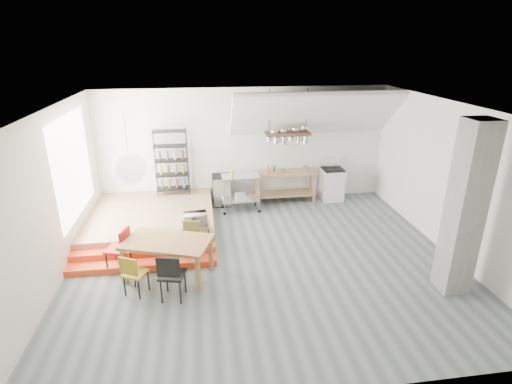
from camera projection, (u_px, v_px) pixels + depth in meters
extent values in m
plane|color=#556062|center=(264.00, 260.00, 8.47)|extent=(8.00, 8.00, 0.00)
cube|color=silver|center=(244.00, 146.00, 11.14)|extent=(8.00, 0.04, 3.20)
cube|color=silver|center=(51.00, 200.00, 7.37)|extent=(0.04, 7.00, 3.20)
cube|color=silver|center=(451.00, 180.00, 8.43)|extent=(0.04, 7.00, 3.20)
cube|color=white|center=(265.00, 108.00, 7.33)|extent=(8.00, 7.00, 0.02)
cube|color=white|center=(314.00, 114.00, 10.48)|extent=(4.40, 1.44, 1.32)
cube|color=white|center=(73.00, 166.00, 8.69)|extent=(0.02, 2.50, 2.20)
cube|color=olive|center=(152.00, 219.00, 9.92)|extent=(3.00, 3.00, 0.40)
cube|color=#ED461B|center=(143.00, 265.00, 8.16)|extent=(3.00, 0.35, 0.13)
cube|color=#ED461B|center=(145.00, 253.00, 8.46)|extent=(3.00, 0.35, 0.27)
cube|color=slate|center=(465.00, 210.00, 6.95)|extent=(0.50, 0.50, 3.20)
cube|color=olive|center=(285.00, 173.00, 11.22)|extent=(1.80, 0.60, 0.06)
cube|color=olive|center=(284.00, 193.00, 11.44)|extent=(1.70, 0.55, 0.04)
cube|color=olive|center=(310.00, 184.00, 11.69)|extent=(0.06, 0.06, 0.86)
cube|color=olive|center=(255.00, 186.00, 11.47)|extent=(0.06, 0.06, 0.86)
cube|color=olive|center=(314.00, 189.00, 11.28)|extent=(0.06, 0.06, 0.86)
cube|color=olive|center=(257.00, 192.00, 11.07)|extent=(0.06, 0.06, 0.86)
cube|color=white|center=(332.00, 185.00, 11.56)|extent=(0.60, 0.60, 0.90)
cube|color=black|center=(333.00, 169.00, 11.39)|extent=(0.58, 0.58, 0.03)
cube|color=white|center=(330.00, 162.00, 11.60)|extent=(0.60, 0.05, 0.25)
cylinder|color=black|center=(336.00, 167.00, 11.53)|extent=(0.18, 0.18, 0.02)
cylinder|color=black|center=(327.00, 167.00, 11.49)|extent=(0.18, 0.18, 0.02)
cylinder|color=black|center=(339.00, 170.00, 11.27)|extent=(0.18, 0.18, 0.02)
cylinder|color=black|center=(330.00, 170.00, 11.23)|extent=(0.18, 0.18, 0.02)
cube|color=#412A1A|center=(287.00, 133.00, 10.61)|extent=(1.20, 0.50, 0.05)
cylinder|color=black|center=(269.00, 112.00, 10.34)|extent=(0.02, 0.02, 1.15)
cylinder|color=black|center=(307.00, 111.00, 10.48)|extent=(0.02, 0.02, 1.15)
cylinder|color=silver|center=(269.00, 139.00, 10.55)|extent=(0.16, 0.16, 0.12)
cylinder|color=silver|center=(277.00, 140.00, 10.59)|extent=(0.20, 0.20, 0.16)
cylinder|color=silver|center=(284.00, 140.00, 10.62)|extent=(0.16, 0.16, 0.20)
cylinder|color=silver|center=(291.00, 139.00, 10.63)|extent=(0.20, 0.20, 0.12)
cylinder|color=silver|center=(299.00, 139.00, 10.66)|extent=(0.16, 0.16, 0.16)
cylinder|color=silver|center=(306.00, 140.00, 10.70)|extent=(0.20, 0.20, 0.20)
cylinder|color=black|center=(188.00, 160.00, 10.92)|extent=(0.02, 0.02, 1.80)
cylinder|color=black|center=(156.00, 161.00, 10.81)|extent=(0.02, 0.02, 1.80)
cylinder|color=black|center=(187.00, 163.00, 10.59)|extent=(0.02, 0.02, 1.80)
cylinder|color=black|center=(155.00, 165.00, 10.48)|extent=(0.02, 0.02, 1.80)
cube|color=black|center=(174.00, 188.00, 10.97)|extent=(0.88, 0.38, 0.02)
cube|color=black|center=(173.00, 175.00, 10.83)|extent=(0.88, 0.38, 0.02)
cube|color=black|center=(172.00, 160.00, 10.68)|extent=(0.88, 0.38, 0.02)
cube|color=black|center=(170.00, 146.00, 10.54)|extent=(0.88, 0.38, 0.02)
cube|color=black|center=(169.00, 131.00, 10.40)|extent=(0.88, 0.38, 0.03)
cylinder|color=#418736|center=(173.00, 184.00, 10.92)|extent=(0.07, 0.07, 0.24)
cylinder|color=olive|center=(172.00, 170.00, 10.78)|extent=(0.07, 0.07, 0.24)
cylinder|color=brown|center=(171.00, 155.00, 10.63)|extent=(0.07, 0.07, 0.24)
cube|color=olive|center=(196.00, 225.00, 8.78)|extent=(0.60, 0.40, 0.03)
cylinder|color=black|center=(208.00, 225.00, 9.01)|extent=(0.02, 0.02, 0.13)
cylinder|color=black|center=(184.00, 226.00, 8.93)|extent=(0.02, 0.02, 0.13)
cylinder|color=black|center=(209.00, 231.00, 8.69)|extent=(0.02, 0.02, 0.13)
cylinder|color=black|center=(184.00, 233.00, 8.62)|extent=(0.02, 0.02, 0.13)
sphere|color=white|center=(130.00, 168.00, 7.23)|extent=(0.60, 0.60, 0.60)
cube|color=olive|center=(167.00, 242.00, 7.64)|extent=(1.85, 1.41, 0.06)
cube|color=olive|center=(211.00, 254.00, 8.01)|extent=(0.09, 0.09, 0.72)
cube|color=olive|center=(143.00, 247.00, 8.27)|extent=(0.09, 0.09, 0.72)
cube|color=olive|center=(198.00, 274.00, 7.29)|extent=(0.09, 0.09, 0.72)
cube|color=olive|center=(124.00, 266.00, 7.56)|extent=(0.09, 0.09, 0.72)
cube|color=#A38E1C|center=(135.00, 273.00, 7.22)|extent=(0.51, 0.51, 0.04)
cube|color=#A38E1C|center=(128.00, 267.00, 6.98)|extent=(0.34, 0.20, 0.33)
cylinder|color=black|center=(125.00, 286.00, 7.21)|extent=(0.03, 0.03, 0.41)
cylinder|color=black|center=(139.00, 289.00, 7.11)|extent=(0.03, 0.03, 0.41)
cylinder|color=black|center=(135.00, 277.00, 7.47)|extent=(0.03, 0.03, 0.41)
cylinder|color=black|center=(148.00, 280.00, 7.38)|extent=(0.03, 0.03, 0.41)
cube|color=black|center=(172.00, 275.00, 7.07)|extent=(0.51, 0.51, 0.04)
cube|color=black|center=(168.00, 267.00, 6.79)|extent=(0.40, 0.13, 0.37)
cylinder|color=black|center=(161.00, 291.00, 7.01)|extent=(0.03, 0.03, 0.47)
cylinder|color=black|center=(180.00, 292.00, 6.98)|extent=(0.03, 0.03, 0.47)
cylinder|color=black|center=(167.00, 281.00, 7.33)|extent=(0.03, 0.03, 0.47)
cylinder|color=black|center=(185.00, 282.00, 7.30)|extent=(0.03, 0.03, 0.47)
cube|color=olive|center=(190.00, 242.00, 8.33)|extent=(0.45, 0.45, 0.04)
cube|color=olive|center=(192.00, 228.00, 8.41)|extent=(0.36, 0.12, 0.33)
cylinder|color=black|center=(199.00, 248.00, 8.54)|extent=(0.03, 0.03, 0.42)
cylinder|color=black|center=(186.00, 247.00, 8.56)|extent=(0.03, 0.03, 0.42)
cylinder|color=black|center=(196.00, 255.00, 8.26)|extent=(0.03, 0.03, 0.42)
cylinder|color=black|center=(182.00, 254.00, 8.28)|extent=(0.03, 0.03, 0.42)
cube|color=red|center=(118.00, 249.00, 7.93)|extent=(0.53, 0.53, 0.04)
cube|color=red|center=(125.00, 238.00, 7.81)|extent=(0.16, 0.40, 0.37)
cylinder|color=black|center=(123.00, 265.00, 7.84)|extent=(0.03, 0.03, 0.47)
cylinder|color=black|center=(131.00, 256.00, 8.15)|extent=(0.03, 0.03, 0.47)
cylinder|color=black|center=(107.00, 263.00, 7.89)|extent=(0.03, 0.03, 0.47)
cylinder|color=black|center=(115.00, 255.00, 8.20)|extent=(0.03, 0.03, 0.47)
cube|color=silver|center=(240.00, 176.00, 10.59)|extent=(1.01, 0.58, 0.04)
cube|color=silver|center=(241.00, 199.00, 10.82)|extent=(1.01, 0.58, 0.03)
cylinder|color=silver|center=(256.00, 189.00, 11.06)|extent=(0.03, 0.03, 0.96)
sphere|color=black|center=(256.00, 204.00, 11.22)|extent=(0.09, 0.09, 0.09)
cylinder|color=silver|center=(223.00, 191.00, 10.92)|extent=(0.03, 0.03, 0.96)
sphere|color=black|center=(223.00, 206.00, 11.08)|extent=(0.09, 0.09, 0.09)
cylinder|color=silver|center=(259.00, 195.00, 10.61)|extent=(0.03, 0.03, 0.96)
sphere|color=black|center=(259.00, 211.00, 10.77)|extent=(0.09, 0.09, 0.09)
cylinder|color=silver|center=(224.00, 198.00, 10.47)|extent=(0.03, 0.03, 0.96)
sphere|color=black|center=(225.00, 213.00, 10.63)|extent=(0.09, 0.09, 0.09)
cube|color=black|center=(222.00, 190.00, 11.19)|extent=(0.51, 0.51, 0.86)
imported|color=beige|center=(196.00, 219.00, 8.73)|extent=(0.52, 0.37, 0.28)
imported|color=silver|center=(284.00, 171.00, 11.15)|extent=(0.25, 0.25, 0.05)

